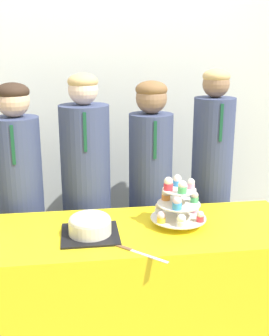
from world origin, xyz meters
TOP-DOWN VIEW (x-y plane):
  - wall_back at (0.00, 1.30)m, footprint 9.00×0.06m
  - table at (0.00, 0.30)m, footprint 1.77×0.59m
  - round_cake at (-0.16, 0.26)m, footprint 0.28×0.28m
  - cake_knife at (0.02, 0.07)m, footprint 0.21×0.20m
  - cupcake_stand at (0.28, 0.32)m, footprint 0.28×0.28m
  - student_0 at (-0.56, 0.82)m, footprint 0.27×0.28m
  - student_1 at (-0.16, 0.82)m, footprint 0.29×0.30m
  - student_2 at (0.23, 0.82)m, footprint 0.27×0.27m
  - student_3 at (0.62, 0.82)m, footprint 0.25×0.26m

SIDE VIEW (x-z plane):
  - table at x=0.00m, z-range 0.00..0.74m
  - student_0 at x=-0.56m, z-range -0.03..1.40m
  - student_2 at x=0.23m, z-range -0.02..1.41m
  - student_1 at x=-0.16m, z-range -0.04..1.44m
  - student_3 at x=0.62m, z-range -0.03..1.47m
  - cake_knife at x=0.02m, z-range 0.74..0.75m
  - round_cake at x=-0.16m, z-range 0.74..0.86m
  - cupcake_stand at x=0.28m, z-range 0.73..0.99m
  - wall_back at x=0.00m, z-range 0.00..2.70m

